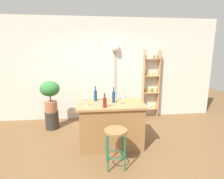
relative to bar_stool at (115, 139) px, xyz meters
The scene contains 14 objects.
ground 0.65m from the bar_stool, 89.42° to the left, with size 12.00×12.00×0.00m, color brown.
back_wall 2.54m from the bar_stool, 89.89° to the left, with size 6.40×0.10×2.80m, color beige.
kitchen_counter 0.73m from the bar_stool, 89.66° to the left, with size 1.31×0.78×0.88m.
bar_stool is the anchor object (origin of this frame).
spice_shelf 2.64m from the bar_stool, 59.34° to the left, with size 0.46×0.16×1.94m.
plant_stool 2.19m from the bar_stool, 129.16° to the left, with size 0.33×0.33×0.44m, color #2D2823.
potted_plant 2.21m from the bar_stool, 129.16° to the left, with size 0.46×0.42×0.76m.
bottle_soda_blue 0.69m from the bar_stool, 106.22° to the left, with size 0.07×0.07×0.26m.
bottle_spirits_clear 0.93m from the bar_stool, 85.33° to the left, with size 0.06×0.06×0.31m.
bottle_vinegar 1.10m from the bar_stool, 107.31° to the left, with size 0.07×0.07×0.30m.
wine_glass_left 0.90m from the bar_stool, 130.38° to the left, with size 0.07×0.07×0.16m.
wine_glass_center 1.18m from the bar_stool, 73.64° to the left, with size 0.07×0.07×0.16m.
wine_glass_right 0.81m from the bar_stool, 75.31° to the left, with size 0.07×0.07×0.16m.
pendant_globe_light 2.73m from the bar_stool, 82.80° to the left, with size 0.24×0.24×2.13m.
Camera 1 is at (-0.35, -3.01, 1.85)m, focal length 28.15 mm.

